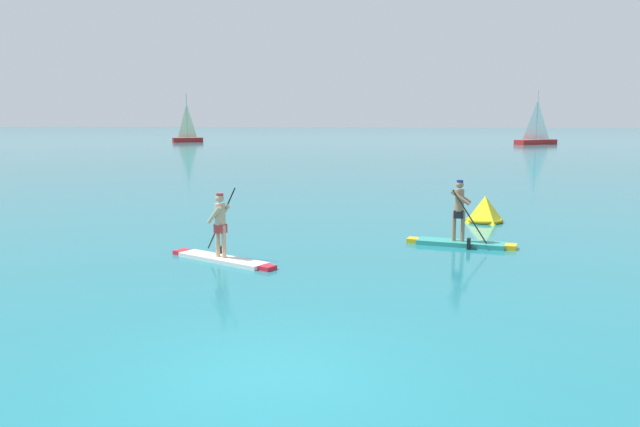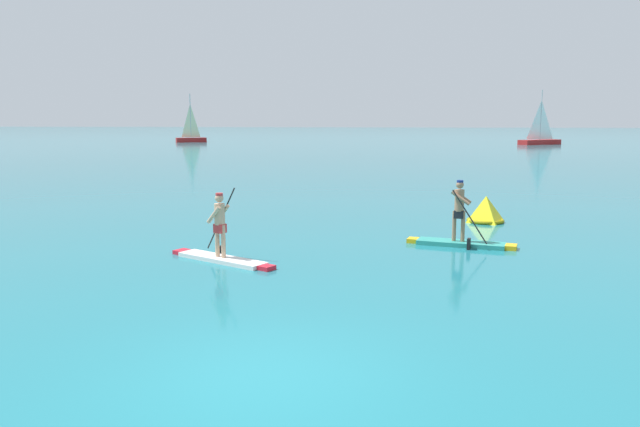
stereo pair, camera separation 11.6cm
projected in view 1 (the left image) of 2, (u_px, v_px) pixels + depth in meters
ground at (269, 375)px, 8.66m from camera, size 440.00×440.00×0.00m
paddleboarder_mid_center at (221, 246)px, 15.46m from camera, size 3.03×1.90×1.86m
paddleboarder_far_right at (461, 232)px, 17.35m from camera, size 3.01×1.21×1.85m
race_marker_buoy at (485, 211)px, 21.29m from camera, size 1.31×1.31×0.90m
sailboat_left_horizon at (187, 136)px, 90.04m from camera, size 4.28×3.16×6.91m
sailboat_right_horizon at (536, 138)px, 82.68m from camera, size 6.10×5.11×7.10m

